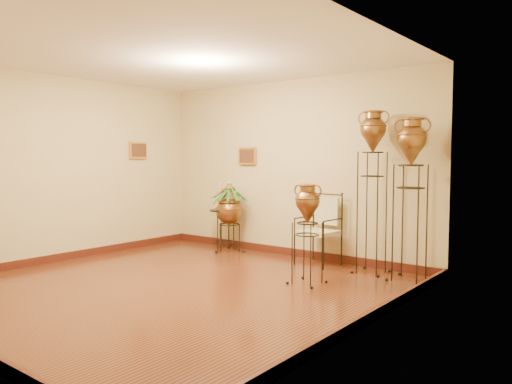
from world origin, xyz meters
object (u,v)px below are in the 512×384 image
Objects in this scene: amphora_tall at (372,190)px; amphora_mid at (410,198)px; planter_urn at (229,207)px; side_table at (224,229)px; armchair at (318,229)px.

amphora_mid is (0.57, -0.10, -0.07)m from amphora_tall.
side_table is at bearing 179.60° from planter_urn.
amphora_tall is 2.12× the size of armchair.
armchair reaches higher than side_table.
side_table is (-1.84, 0.00, -0.16)m from armchair.
amphora_tall is 1.04m from armchair.
planter_urn is 1.50× the size of side_table.
armchair is at bearing 180.00° from amphora_tall.
amphora_mid is 1.51m from armchair.
planter_urn is at bearing -0.40° from side_table.
side_table is at bearing 178.30° from amphora_mid.
amphora_mid is 3.33m from side_table.
armchair is at bearing 176.12° from amphora_mid.
amphora_tall is 0.58m from amphora_mid.
armchair is 1.18× the size of side_table.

